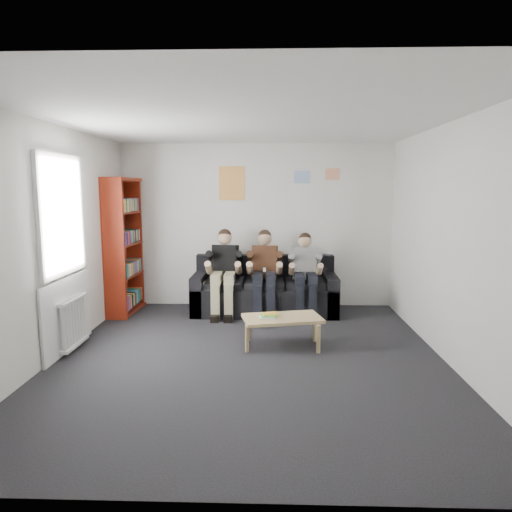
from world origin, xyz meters
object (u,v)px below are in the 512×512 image
(bookshelf, at_px, (125,246))
(person_left, at_px, (224,273))
(sofa, at_px, (265,292))
(person_right, at_px, (305,274))
(person_middle, at_px, (265,273))
(coffee_table, at_px, (282,320))

(bookshelf, xyz_separation_m, person_left, (1.58, -0.10, -0.40))
(sofa, bearing_deg, person_left, -162.15)
(sofa, distance_m, person_right, 0.74)
(person_middle, bearing_deg, bookshelf, -177.74)
(coffee_table, distance_m, person_left, 1.74)
(bookshelf, relative_size, person_middle, 1.61)
(person_left, distance_m, person_right, 1.26)
(sofa, distance_m, person_left, 0.75)
(bookshelf, relative_size, person_left, 1.60)
(person_middle, height_order, person_right, person_middle)
(coffee_table, distance_m, person_right, 1.55)
(bookshelf, xyz_separation_m, person_right, (2.85, -0.10, -0.42))
(bookshelf, height_order, person_middle, bookshelf)
(person_middle, bearing_deg, person_left, -175.06)
(sofa, height_order, person_right, person_right)
(person_left, bearing_deg, person_right, 6.88)
(bookshelf, distance_m, person_middle, 2.25)
(sofa, distance_m, person_middle, 0.41)
(sofa, xyz_separation_m, person_middle, (-0.00, -0.20, 0.35))
(sofa, distance_m, coffee_table, 1.69)
(coffee_table, xyz_separation_m, person_middle, (-0.24, 1.46, 0.33))
(bookshelf, height_order, person_left, bookshelf)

